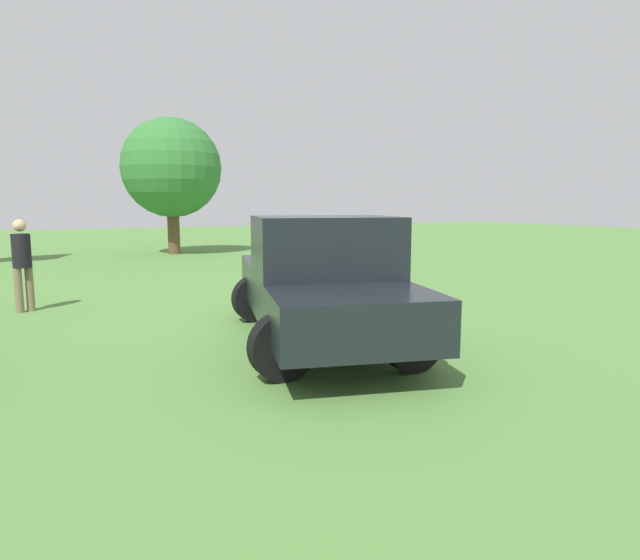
% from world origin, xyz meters
% --- Properties ---
extents(ground_plane, '(80.00, 80.00, 0.00)m').
position_xyz_m(ground_plane, '(0.00, 0.00, 0.00)').
color(ground_plane, '#54843D').
extents(pickup_truck, '(3.04, 5.30, 1.80)m').
position_xyz_m(pickup_truck, '(-0.02, -0.65, 0.93)').
color(pickup_truck, black).
rests_on(pickup_truck, ground_plane).
extents(person_bystander, '(0.43, 0.43, 1.70)m').
position_xyz_m(person_bystander, '(-3.91, 3.84, 0.96)').
color(person_bystander, '#7A6B51').
rests_on(person_bystander, ground_plane).
extents(tree_far_center, '(3.86, 3.86, 5.30)m').
position_xyz_m(tree_far_center, '(0.90, 14.62, 3.36)').
color(tree_far_center, brown).
rests_on(tree_far_center, ground_plane).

